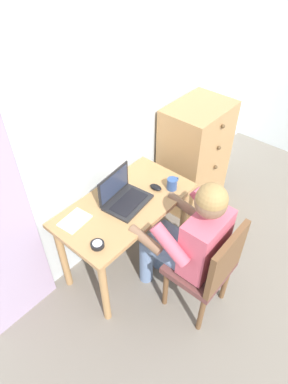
# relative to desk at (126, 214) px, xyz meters

# --- Properties ---
(wall_back) EXTENTS (4.80, 0.05, 2.50)m
(wall_back) POSITION_rel_desk_xyz_m (0.41, 0.36, 0.65)
(wall_back) COLOR silver
(wall_back) RESTS_ON ground_plane
(desk) EXTENTS (1.07, 0.57, 0.73)m
(desk) POSITION_rel_desk_xyz_m (0.00, 0.00, 0.00)
(desk) COLOR tan
(desk) RESTS_ON ground_plane
(dresser) EXTENTS (0.63, 0.49, 1.08)m
(dresser) POSITION_rel_desk_xyz_m (1.04, 0.07, -0.06)
(dresser) COLOR tan
(dresser) RESTS_ON ground_plane
(chair) EXTENTS (0.42, 0.40, 0.89)m
(chair) POSITION_rel_desk_xyz_m (0.07, -0.72, -0.10)
(chair) COLOR brown
(chair) RESTS_ON ground_plane
(person_seated) EXTENTS (0.53, 0.59, 1.21)m
(person_seated) POSITION_rel_desk_xyz_m (0.07, -0.53, 0.08)
(person_seated) COLOR #6B84AD
(person_seated) RESTS_ON ground_plane
(laptop) EXTENTS (0.37, 0.29, 0.24)m
(laptop) POSITION_rel_desk_xyz_m (0.01, 0.02, 0.17)
(laptop) COLOR #232326
(laptop) RESTS_ON desk
(computer_mouse) EXTENTS (0.06, 0.10, 0.03)m
(computer_mouse) POSITION_rel_desk_xyz_m (0.27, -0.07, 0.14)
(computer_mouse) COLOR black
(computer_mouse) RESTS_ON desk
(desk_clock) EXTENTS (0.09, 0.09, 0.03)m
(desk_clock) POSITION_rel_desk_xyz_m (-0.41, -0.14, 0.14)
(desk_clock) COLOR black
(desk_clock) RESTS_ON desk
(notebook_pad) EXTENTS (0.22, 0.17, 0.01)m
(notebook_pad) POSITION_rel_desk_xyz_m (-0.37, 0.14, 0.13)
(notebook_pad) COLOR silver
(notebook_pad) RESTS_ON desk
(coffee_mug) EXTENTS (0.12, 0.08, 0.09)m
(coffee_mug) POSITION_rel_desk_xyz_m (0.36, -0.16, 0.17)
(coffee_mug) COLOR #33518C
(coffee_mug) RESTS_ON desk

